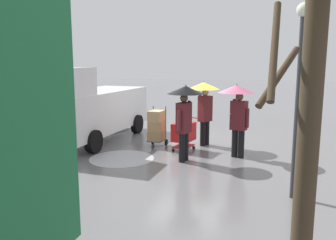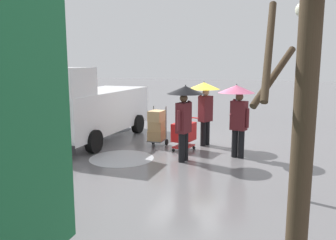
{
  "view_description": "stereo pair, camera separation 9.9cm",
  "coord_description": "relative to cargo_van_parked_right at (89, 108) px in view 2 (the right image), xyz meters",
  "views": [
    {
      "loc": [
        -2.59,
        11.12,
        2.74
      ],
      "look_at": [
        0.27,
        1.46,
        1.05
      ],
      "focal_mm": 36.65,
      "sensor_mm": 36.0,
      "label": 1
    },
    {
      "loc": [
        -2.69,
        11.09,
        2.74
      ],
      "look_at": [
        0.27,
        1.46,
        1.05
      ],
      "focal_mm": 36.65,
      "sensor_mm": 36.0,
      "label": 2
    }
  ],
  "objects": [
    {
      "name": "ground_plane",
      "position": [
        -3.41,
        -0.58,
        -1.18
      ],
      "size": [
        90.0,
        90.0,
        0.0
      ],
      "primitive_type": "plane",
      "color": "slate"
    },
    {
      "name": "pedestrian_pink_side",
      "position": [
        -3.78,
        1.41,
        0.41
      ],
      "size": [
        1.04,
        1.04,
        2.15
      ],
      "color": "black",
      "rests_on": "ground"
    },
    {
      "name": "bare_tree_near",
      "position": [
        -6.41,
        6.63,
        0.85
      ],
      "size": [
        1.01,
        1.01,
        3.88
      ],
      "color": "#423323",
      "rests_on": "ground"
    },
    {
      "name": "cargo_van_parked_right",
      "position": [
        0.0,
        0.0,
        0.0
      ],
      "size": [
        2.37,
        5.42,
        2.6
      ],
      "color": "white",
      "rests_on": "ground"
    },
    {
      "name": "pedestrian_black_side",
      "position": [
        -3.96,
        -0.51,
        0.41
      ],
      "size": [
        1.04,
        1.04,
        2.15
      ],
      "color": "black",
      "rests_on": "ground"
    },
    {
      "name": "hand_dolly_boxes",
      "position": [
        -2.5,
        0.07,
        -0.51
      ],
      "size": [
        0.54,
        0.72,
        1.32
      ],
      "color": "#515156",
      "rests_on": "ground"
    },
    {
      "name": "slush_patch_near_cluster",
      "position": [
        -1.99,
        1.71,
        -1.18
      ],
      "size": [
        1.87,
        1.87,
        0.01
      ],
      "primitive_type": "cylinder",
      "color": "#ADAFB5",
      "rests_on": "ground"
    },
    {
      "name": "street_lamp",
      "position": [
        -6.56,
        3.4,
        1.19
      ],
      "size": [
        0.28,
        0.28,
        3.86
      ],
      "color": "#2D2D33",
      "rests_on": "ground"
    },
    {
      "name": "slush_patch_under_van",
      "position": [
        0.81,
        -2.2,
        -1.18
      ],
      "size": [
        2.67,
        2.67,
        0.01
      ],
      "primitive_type": "cylinder",
      "color": "#ADAFB5",
      "rests_on": "ground"
    },
    {
      "name": "shopping_cart_vendor",
      "position": [
        -3.48,
        0.31,
        -0.61
      ],
      "size": [
        0.72,
        0.92,
        1.04
      ],
      "color": "red",
      "rests_on": "ground"
    },
    {
      "name": "pedestrian_white_side",
      "position": [
        -5.14,
        0.6,
        0.39
      ],
      "size": [
        1.04,
        1.04,
        2.15
      ],
      "color": "black",
      "rests_on": "ground"
    }
  ]
}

